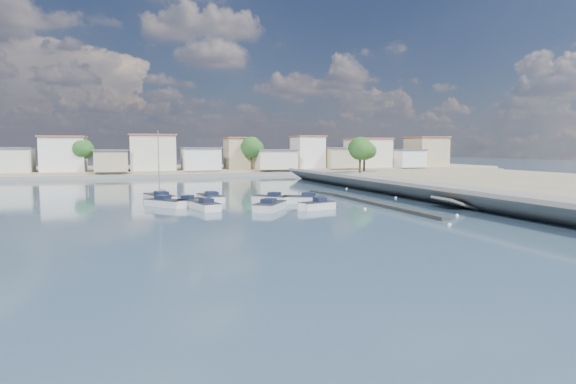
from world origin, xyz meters
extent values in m
plane|color=#304B61|center=(0.00, 40.00, 0.00)|extent=(400.00, 400.00, 0.00)
cube|color=slate|center=(18.50, 13.00, 0.90)|extent=(5.00, 90.00, 1.80)
cube|color=slate|center=(14.15, 13.00, 0.90)|extent=(4.17, 90.00, 2.86)
cube|color=gray|center=(41.00, 13.00, 0.85)|extent=(40.00, 90.00, 1.70)
cube|color=slate|center=(14.00, 4.00, 0.40)|extent=(5.31, 3.50, 1.94)
cube|color=black|center=(7.00, 10.00, 0.17)|extent=(1.00, 26.00, 0.35)
cube|color=black|center=(6.50, 24.00, 0.15)|extent=(2.00, 8.05, 0.30)
cube|color=gray|center=(0.00, 92.00, 0.70)|extent=(160.00, 40.00, 1.40)
cube|color=slate|center=(0.00, 71.00, 0.40)|extent=(160.00, 2.50, 0.80)
cube|color=beige|center=(-44.00, 76.00, 3.90)|extent=(8.00, 8.00, 5.00)
cube|color=#595960|center=(-44.00, 76.00, 6.58)|extent=(8.48, 8.48, 0.35)
cube|color=white|center=(-34.00, 78.00, 5.15)|extent=(9.00, 9.00, 7.50)
cube|color=#99513D|center=(-34.00, 78.00, 9.08)|extent=(9.54, 9.54, 0.35)
cube|color=tan|center=(-24.00, 75.00, 3.65)|extent=(7.00, 8.00, 4.50)
cube|color=#595960|center=(-24.00, 75.00, 6.08)|extent=(7.42, 8.48, 0.35)
cube|color=beige|center=(-15.00, 77.00, 5.40)|extent=(10.00, 9.00, 8.00)
cube|color=#99513D|center=(-15.00, 77.00, 9.58)|extent=(10.60, 9.54, 0.35)
cube|color=white|center=(-4.00, 76.00, 3.90)|extent=(8.50, 8.50, 5.00)
cube|color=#595960|center=(-4.00, 76.00, 6.58)|extent=(9.01, 9.01, 0.35)
cube|color=tan|center=(6.00, 79.00, 5.15)|extent=(6.50, 7.50, 7.50)
cube|color=#99513D|center=(6.00, 79.00, 9.08)|extent=(6.89, 7.95, 0.35)
cube|color=beige|center=(14.00, 75.00, 3.65)|extent=(9.50, 9.00, 4.50)
cube|color=#595960|center=(14.00, 75.00, 6.08)|extent=(10.07, 9.54, 0.35)
cube|color=white|center=(24.00, 78.00, 5.40)|extent=(7.00, 8.00, 8.00)
cube|color=#99513D|center=(24.00, 78.00, 9.58)|extent=(7.42, 8.48, 0.35)
cube|color=tan|center=(32.00, 76.00, 3.90)|extent=(8.00, 9.00, 5.00)
cube|color=#595960|center=(32.00, 76.00, 6.58)|extent=(8.48, 9.54, 0.35)
cube|color=beige|center=(41.00, 77.00, 5.15)|extent=(10.50, 8.50, 7.50)
cube|color=#99513D|center=(41.00, 77.00, 9.08)|extent=(11.13, 9.01, 0.35)
cube|color=white|center=(52.00, 75.00, 3.65)|extent=(7.50, 7.50, 4.50)
cube|color=#595960|center=(52.00, 75.00, 6.08)|extent=(7.95, 7.95, 0.35)
cube|color=tan|center=(60.00, 78.00, 5.40)|extent=(9.00, 9.50, 8.00)
cube|color=#99513D|center=(60.00, 78.00, 9.58)|extent=(9.54, 10.07, 0.35)
cylinder|color=#38281E|center=(-30.00, 75.00, 3.09)|extent=(0.44, 0.44, 3.38)
sphere|color=#27521B|center=(-30.00, 75.00, 6.43)|extent=(4.80, 4.80, 4.80)
sphere|color=#27521B|center=(-29.10, 74.40, 6.20)|extent=(3.60, 3.60, 3.60)
sphere|color=#27521B|center=(-30.75, 75.45, 6.58)|extent=(3.30, 3.30, 3.30)
cylinder|color=#38281E|center=(-12.00, 78.00, 2.86)|extent=(0.44, 0.44, 2.93)
sphere|color=#27521B|center=(-12.00, 78.00, 5.75)|extent=(4.16, 4.16, 4.16)
sphere|color=#27521B|center=(-11.22, 77.48, 5.56)|extent=(3.12, 3.12, 3.12)
sphere|color=#27521B|center=(-12.65, 78.39, 5.88)|extent=(2.86, 2.86, 2.86)
cylinder|color=#38281E|center=(8.00, 74.00, 3.20)|extent=(0.44, 0.44, 3.60)
sphere|color=#27521B|center=(8.00, 74.00, 6.76)|extent=(5.12, 5.12, 5.12)
sphere|color=#27521B|center=(8.96, 73.36, 6.52)|extent=(3.84, 3.84, 3.84)
sphere|color=#27521B|center=(7.20, 74.48, 6.92)|extent=(3.52, 3.52, 3.52)
cylinder|color=#38281E|center=(24.00, 77.00, 2.97)|extent=(0.44, 0.44, 3.15)
sphere|color=#27521B|center=(24.00, 77.00, 6.09)|extent=(4.48, 4.48, 4.48)
sphere|color=#27521B|center=(24.84, 76.44, 5.88)|extent=(3.36, 3.36, 3.36)
sphere|color=#27521B|center=(23.30, 77.42, 6.23)|extent=(3.08, 3.08, 3.08)
cylinder|color=#38281E|center=(40.00, 76.00, 2.75)|extent=(0.44, 0.44, 2.70)
sphere|color=#27521B|center=(40.00, 76.00, 5.42)|extent=(3.84, 3.84, 3.84)
sphere|color=#27521B|center=(40.72, 75.52, 5.24)|extent=(2.88, 2.88, 2.88)
sphere|color=#27521B|center=(39.40, 76.36, 5.54)|extent=(2.64, 2.64, 2.64)
cylinder|color=#38281E|center=(22.00, 44.00, 3.38)|extent=(0.44, 0.44, 3.15)
sphere|color=#27521B|center=(22.00, 44.00, 6.49)|extent=(4.48, 4.48, 4.48)
sphere|color=#27521B|center=(22.84, 43.44, 6.28)|extent=(3.36, 3.36, 3.36)
sphere|color=#27521B|center=(21.30, 44.42, 6.63)|extent=(3.08, 3.08, 3.08)
cylinder|color=#38281E|center=(26.00, 50.00, 3.26)|extent=(0.44, 0.44, 2.93)
sphere|color=#27521B|center=(26.00, 50.00, 6.15)|extent=(4.16, 4.16, 4.16)
sphere|color=#27521B|center=(26.78, 49.48, 5.96)|extent=(3.12, 3.12, 3.12)
sphere|color=#27521B|center=(25.35, 50.39, 6.29)|extent=(2.86, 2.86, 2.86)
cube|color=silver|center=(-12.69, 11.99, 0.30)|extent=(2.91, 5.17, 1.00)
cube|color=silver|center=(-13.14, 14.04, 0.30)|extent=(1.86, 1.86, 1.00)
cube|color=#262628|center=(-12.69, 11.99, 0.80)|extent=(2.94, 5.18, 0.08)
cube|color=#161E36|center=(-12.59, 11.52, 1.04)|extent=(1.47, 1.68, 0.48)
cube|color=silver|center=(-13.87, 15.76, 0.30)|extent=(3.74, 4.25, 1.00)
cube|color=silver|center=(-12.84, 17.15, 0.30)|extent=(1.33, 1.33, 1.00)
cube|color=#262628|center=(-13.87, 15.76, 0.80)|extent=(3.77, 4.27, 0.08)
cube|color=#161E36|center=(-14.11, 15.43, 1.04)|extent=(1.55, 1.59, 0.48)
cube|color=silver|center=(-0.34, 14.62, 0.30)|extent=(5.54, 4.16, 1.00)
cube|color=silver|center=(-2.33, 15.66, 0.30)|extent=(1.76, 1.76, 1.00)
cube|color=#262628|center=(-0.34, 14.62, 0.80)|extent=(5.56, 4.19, 0.08)
cube|color=#161E36|center=(0.13, 14.38, 1.04)|extent=(1.95, 1.81, 0.48)
cube|color=silver|center=(-1.12, 8.44, 0.30)|extent=(4.37, 2.87, 1.00)
cube|color=silver|center=(-2.76, 7.88, 0.30)|extent=(1.57, 1.57, 1.00)
cube|color=#262628|center=(-1.12, 8.44, 0.80)|extent=(4.39, 2.90, 0.08)
cube|color=#161E36|center=(-0.74, 8.57, 1.04)|extent=(1.48, 1.36, 0.48)
cube|color=silver|center=(-10.84, 19.79, 0.30)|extent=(2.76, 5.70, 1.00)
cube|color=silver|center=(-11.09, 22.13, 0.30)|extent=(2.16, 2.16, 1.00)
cube|color=#262628|center=(-10.84, 19.79, 0.80)|extent=(2.81, 5.71, 0.08)
cube|color=#161E36|center=(-10.78, 19.24, 1.04)|extent=(1.52, 1.79, 0.48)
cube|color=silver|center=(-4.01, 16.25, 0.30)|extent=(4.45, 4.26, 1.00)
cube|color=silver|center=(-5.41, 17.52, 0.30)|extent=(1.31, 1.31, 1.00)
cube|color=#262628|center=(-4.01, 16.25, 0.80)|extent=(4.47, 4.29, 0.08)
cube|color=#161E36|center=(-3.68, 15.96, 1.04)|extent=(1.71, 1.70, 0.48)
cube|color=silver|center=(-16.47, 15.99, 0.30)|extent=(4.73, 5.20, 1.00)
cube|color=silver|center=(-15.07, 14.27, 0.30)|extent=(1.50, 1.50, 1.00)
cube|color=#262628|center=(-16.47, 15.99, 0.80)|extent=(4.76, 5.22, 0.08)
cube|color=#161E36|center=(-16.79, 16.39, 1.04)|extent=(1.90, 1.95, 0.48)
cube|color=silver|center=(-6.10, 9.45, 0.30)|extent=(4.80, 5.58, 1.00)
cube|color=silver|center=(-4.78, 11.33, 0.30)|extent=(1.71, 1.71, 1.00)
cube|color=#262628|center=(-6.10, 9.45, 0.80)|extent=(4.83, 5.60, 0.08)
cube|color=#161E36|center=(-6.41, 9.02, 1.04)|extent=(1.99, 2.06, 0.48)
cube|color=silver|center=(-16.81, 22.06, 0.30)|extent=(3.81, 6.69, 1.00)
cube|color=silver|center=(-17.59, 24.74, 0.30)|extent=(2.03, 2.03, 1.00)
cube|color=#262628|center=(-16.81, 22.06, 0.80)|extent=(3.85, 6.70, 0.08)
cube|color=#161E36|center=(-16.63, 21.45, 1.04)|extent=(1.79, 2.20, 0.48)
cylinder|color=silver|center=(-16.81, 22.06, 4.80)|extent=(0.12, 0.12, 8.00)
cylinder|color=silver|center=(-16.47, 20.91, 1.50)|extent=(0.75, 2.33, 0.08)
sphere|color=white|center=(9.94, -0.70, 0.05)|extent=(0.33, 0.33, 0.33)
sphere|color=white|center=(3.72, 6.59, 0.05)|extent=(0.33, 0.33, 0.33)
sphere|color=white|center=(5.61, -5.28, 0.05)|extent=(0.33, 0.33, 0.33)
sphere|color=white|center=(13.00, 15.76, 0.05)|extent=(0.33, 0.33, 0.33)
sphere|color=white|center=(3.98, 23.72, 0.05)|extent=(0.33, 0.33, 0.33)
sphere|color=white|center=(13.00, 30.84, 0.05)|extent=(0.33, 0.33, 0.33)
camera|label=1|loc=(-20.35, -39.60, 6.66)|focal=30.00mm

